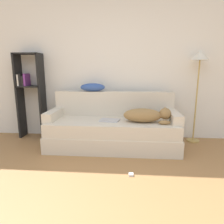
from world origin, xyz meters
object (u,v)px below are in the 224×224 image
at_px(power_adapter, 131,174).
at_px(throw_pillow, 93,87).
at_px(dog, 146,115).
at_px(bookshelf, 30,91).
at_px(floor_lamp, 200,64).
at_px(laptop, 109,120).
at_px(couch, 112,134).

bearing_deg(power_adapter, throw_pillow, 118.45).
relative_size(dog, power_adapter, 12.43).
bearing_deg(bookshelf, floor_lamp, -0.66).
bearing_deg(dog, laptop, 175.83).
bearing_deg(floor_lamp, dog, -151.44).
distance_m(laptop, power_adapter, 1.00).
xyz_separation_m(laptop, power_adapter, (0.34, -0.83, -0.45)).
bearing_deg(dog, couch, 169.86).
distance_m(dog, bookshelf, 2.14).
relative_size(couch, floor_lamp, 1.32).
distance_m(floor_lamp, power_adapter, 2.13).
distance_m(couch, floor_lamp, 1.82).
relative_size(couch, power_adapter, 35.81).
bearing_deg(dog, floor_lamp, 28.56).
bearing_deg(floor_lamp, couch, -164.66).
xyz_separation_m(dog, laptop, (-0.57, 0.04, -0.10)).
bearing_deg(power_adapter, bookshelf, 144.68).
height_order(dog, power_adapter, dog).
bearing_deg(throw_pillow, laptop, -50.66).
relative_size(dog, bookshelf, 0.47).
relative_size(throw_pillow, power_adapter, 7.40).
distance_m(laptop, bookshelf, 1.61).
bearing_deg(floor_lamp, throw_pillow, -178.62).
height_order(bookshelf, floor_lamp, floor_lamp).
height_order(throw_pillow, power_adapter, throw_pillow).
bearing_deg(laptop, couch, 56.85).
height_order(couch, dog, dog).
xyz_separation_m(couch, power_adapter, (0.29, -0.88, -0.21)).
bearing_deg(power_adapter, laptop, 112.29).
bearing_deg(dog, throw_pillow, 154.03).
bearing_deg(throw_pillow, bookshelf, 176.26).
distance_m(laptop, floor_lamp, 1.74).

